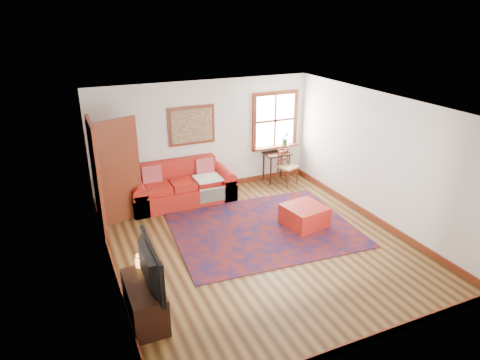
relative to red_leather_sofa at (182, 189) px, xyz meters
name	(u,v)px	position (x,y,z in m)	size (l,w,h in m)	color
ground	(259,244)	(0.71, -2.32, -0.29)	(5.50, 5.50, 0.00)	#3B230F
room_envelope	(260,156)	(0.71, -2.30, 1.36)	(5.04, 5.54, 2.52)	silver
window	(276,126)	(2.50, 0.39, 1.03)	(1.18, 0.20, 1.38)	white
doorway	(110,173)	(-1.49, -0.54, 0.78)	(0.89, 1.08, 2.14)	black
framed_artwork	(192,126)	(0.41, 0.40, 1.26)	(1.05, 0.07, 0.85)	maroon
persian_rug	(263,228)	(1.04, -1.85, -0.28)	(3.34, 2.67, 0.02)	#5C160D
red_leather_sofa	(182,189)	(0.00, 0.00, 0.00)	(2.22, 0.92, 0.87)	#AE1F16
red_ottoman	(304,216)	(1.83, -2.04, -0.08)	(0.72, 0.72, 0.41)	#AE1F16
side_table	(277,158)	(2.43, 0.21, 0.30)	(0.60, 0.45, 0.71)	black
ladder_back_chair	(286,165)	(2.57, -0.02, 0.17)	(0.51, 0.50, 0.86)	tan
media_cabinet	(145,301)	(-1.55, -3.45, -0.02)	(0.44, 0.99, 0.54)	black
television	(144,267)	(-1.53, -3.53, 0.56)	(1.08, 0.14, 0.62)	black
candle_hurricane	(139,261)	(-1.50, -3.01, 0.34)	(0.12, 0.12, 0.18)	silver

